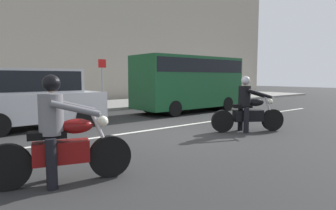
{
  "coord_description": "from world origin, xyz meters",
  "views": [
    {
      "loc": [
        -4.79,
        -5.9,
        1.56
      ],
      "look_at": [
        -0.31,
        -0.38,
        0.86
      ],
      "focal_mm": 30.71,
      "sensor_mm": 36.0,
      "label": 1
    }
  ],
  "objects_px": {
    "motorcycle_with_rider_gray": "(60,140)",
    "pedestrian_bystander": "(47,86)",
    "motorcycle_with_rider_black_leather": "(248,109)",
    "street_sign_post": "(102,76)",
    "parked_van_forest_green": "(189,80)",
    "parked_hatchback_silver": "(37,98)"
  },
  "relations": [
    {
      "from": "motorcycle_with_rider_gray",
      "to": "parked_van_forest_green",
      "type": "bearing_deg",
      "value": 35.01
    },
    {
      "from": "street_sign_post",
      "to": "motorcycle_with_rider_gray",
      "type": "bearing_deg",
      "value": -119.29
    },
    {
      "from": "street_sign_post",
      "to": "parked_van_forest_green",
      "type": "bearing_deg",
      "value": -69.22
    },
    {
      "from": "parked_hatchback_silver",
      "to": "pedestrian_bystander",
      "type": "height_order",
      "value": "pedestrian_bystander"
    },
    {
      "from": "motorcycle_with_rider_black_leather",
      "to": "pedestrian_bystander",
      "type": "bearing_deg",
      "value": 105.96
    },
    {
      "from": "motorcycle_with_rider_gray",
      "to": "pedestrian_bystander",
      "type": "relative_size",
      "value": 1.19
    },
    {
      "from": "motorcycle_with_rider_gray",
      "to": "parked_hatchback_silver",
      "type": "relative_size",
      "value": 0.52
    },
    {
      "from": "motorcycle_with_rider_gray",
      "to": "parked_hatchback_silver",
      "type": "distance_m",
      "value": 5.19
    },
    {
      "from": "motorcycle_with_rider_black_leather",
      "to": "street_sign_post",
      "type": "relative_size",
      "value": 0.81
    },
    {
      "from": "motorcycle_with_rider_gray",
      "to": "motorcycle_with_rider_black_leather",
      "type": "distance_m",
      "value": 5.57
    },
    {
      "from": "motorcycle_with_rider_gray",
      "to": "street_sign_post",
      "type": "distance_m",
      "value": 11.56
    },
    {
      "from": "motorcycle_with_rider_black_leather",
      "to": "street_sign_post",
      "type": "height_order",
      "value": "street_sign_post"
    },
    {
      "from": "street_sign_post",
      "to": "pedestrian_bystander",
      "type": "height_order",
      "value": "street_sign_post"
    },
    {
      "from": "street_sign_post",
      "to": "pedestrian_bystander",
      "type": "xyz_separation_m",
      "value": [
        -2.83,
        0.18,
        -0.47
      ]
    },
    {
      "from": "parked_hatchback_silver",
      "to": "pedestrian_bystander",
      "type": "relative_size",
      "value": 2.27
    },
    {
      "from": "motorcycle_with_rider_black_leather",
      "to": "parked_van_forest_green",
      "type": "relative_size",
      "value": 0.37
    },
    {
      "from": "motorcycle_with_rider_black_leather",
      "to": "pedestrian_bystander",
      "type": "relative_size",
      "value": 1.14
    },
    {
      "from": "motorcycle_with_rider_black_leather",
      "to": "parked_hatchback_silver",
      "type": "bearing_deg",
      "value": 135.84
    },
    {
      "from": "parked_van_forest_green",
      "to": "pedestrian_bystander",
      "type": "height_order",
      "value": "parked_van_forest_green"
    },
    {
      "from": "motorcycle_with_rider_black_leather",
      "to": "street_sign_post",
      "type": "distance_m",
      "value": 9.39
    },
    {
      "from": "parked_hatchback_silver",
      "to": "street_sign_post",
      "type": "bearing_deg",
      "value": 47.04
    },
    {
      "from": "motorcycle_with_rider_black_leather",
      "to": "motorcycle_with_rider_gray",
      "type": "bearing_deg",
      "value": -172.71
    }
  ]
}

